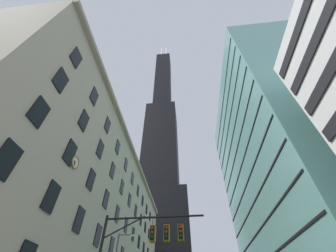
# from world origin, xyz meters

# --- Properties ---
(station_building) EXTENTS (15.07, 59.18, 26.09)m
(station_building) POSITION_xyz_m (-18.20, 23.58, 13.02)
(station_building) COLOR #B2A88E
(station_building) RESTS_ON ground
(dark_skyscraper) EXTENTS (25.89, 25.89, 196.80)m
(dark_skyscraper) POSITION_xyz_m (-13.51, 76.43, 57.76)
(dark_skyscraper) COLOR black
(dark_skyscraper) RESTS_ON ground
(glass_office_midrise) EXTENTS (16.32, 39.82, 49.04)m
(glass_office_midrise) POSITION_xyz_m (19.11, 26.99, 24.52)
(glass_office_midrise) COLOR slate
(glass_office_midrise) RESTS_ON ground
(traffic_signal_mast) EXTENTS (7.34, 0.63, 6.90)m
(traffic_signal_mast) POSITION_xyz_m (-3.47, 4.23, 5.16)
(traffic_signal_mast) COLOR black
(traffic_signal_mast) RESTS_ON sidewalk_left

